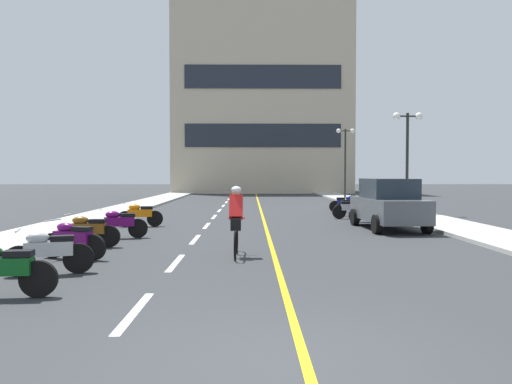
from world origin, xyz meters
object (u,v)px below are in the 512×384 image
motorcycle_4 (119,223)px  motorcycle_9 (346,203)px  parked_car_near (388,204)px  motorcycle_0 (2,269)px  motorcycle_6 (368,210)px  street_lamp_mid (407,139)px  street_lamp_far (345,148)px  motorcycle_7 (352,208)px  motorcycle_8 (352,206)px  cyclist_rider (236,220)px  motorcycle_3 (88,230)px  motorcycle_1 (48,251)px  motorcycle_5 (140,214)px  motorcycle_2 (72,239)px

motorcycle_4 → motorcycle_9: size_ratio=1.00×
parked_car_near → motorcycle_0: bearing=-132.0°
motorcycle_6 → parked_car_near: bearing=-88.2°
street_lamp_mid → motorcycle_4: size_ratio=2.88×
street_lamp_far → motorcycle_7: street_lamp_far is taller
motorcycle_7 → motorcycle_9: (0.45, 3.65, 0.00)m
motorcycle_4 → parked_car_near: bearing=15.4°
motorcycle_8 → motorcycle_9: same height
motorcycle_7 → cyclist_rider: 11.15m
motorcycle_3 → motorcycle_4: size_ratio=1.01×
motorcycle_4 → cyclist_rider: 5.03m
street_lamp_far → motorcycle_9: size_ratio=3.24×
parked_car_near → motorcycle_6: (-0.08, 2.76, -0.44)m
parked_car_near → motorcycle_0: (-8.93, -9.93, -0.44)m
street_lamp_mid → motorcycle_6: bearing=-126.8°
parked_car_near → motorcycle_4: bearing=-164.6°
motorcycle_1 → motorcycle_6: 13.98m
street_lamp_mid → parked_car_near: (-2.70, -6.47, -2.78)m
parked_car_near → motorcycle_1: 12.04m
street_lamp_far → motorcycle_6: (-2.68, -19.13, -3.61)m
street_lamp_far → motorcycle_0: size_ratio=3.21×
motorcycle_5 → cyclist_rider: (3.82, -6.81, 0.41)m
motorcycle_3 → motorcycle_1: bearing=-83.7°
street_lamp_far → motorcycle_1: 32.30m
motorcycle_2 → parked_car_near: bearing=34.5°
motorcycle_2 → motorcycle_9: size_ratio=0.98×
motorcycle_1 → motorcycle_3: same height
motorcycle_0 → motorcycle_7: bearing=59.0°
motorcycle_9 → cyclist_rider: cyclist_rider is taller
motorcycle_9 → motorcycle_5: bearing=-142.9°
motorcycle_6 → motorcycle_9: bearing=89.3°
motorcycle_4 → motorcycle_8: same height
motorcycle_7 → motorcycle_8: bearing=78.5°
motorcycle_0 → motorcycle_3: 5.54m
motorcycle_2 → motorcycle_0: bearing=-87.3°
motorcycle_0 → motorcycle_1: 1.87m
motorcycle_6 → motorcycle_7: (-0.38, 1.40, 0.00)m
motorcycle_1 → cyclist_rider: bearing=31.1°
cyclist_rider → motorcycle_0: bearing=-131.7°
motorcycle_0 → motorcycle_3: size_ratio=1.00×
motorcycle_0 → motorcycle_7: size_ratio=1.00×
parked_car_near → motorcycle_0: 13.36m
motorcycle_1 → motorcycle_8: bearing=57.5°
motorcycle_2 → motorcycle_4: bearing=88.4°
street_lamp_far → motorcycle_7: (-3.06, -17.72, -3.61)m
motorcycle_3 → motorcycle_6: 11.71m
motorcycle_1 → motorcycle_6: size_ratio=1.00×
cyclist_rider → motorcycle_3: bearing=160.1°
motorcycle_3 → motorcycle_5: size_ratio=1.00×
motorcycle_0 → cyclist_rider: cyclist_rider is taller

